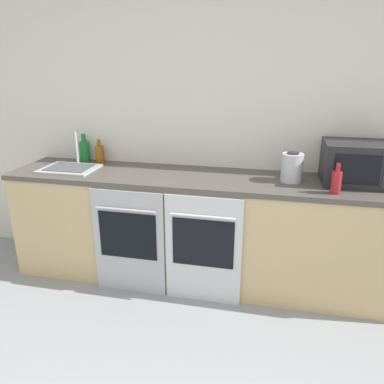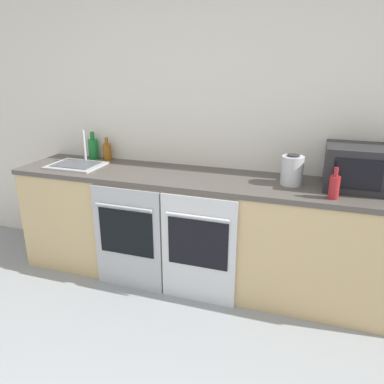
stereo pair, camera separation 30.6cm
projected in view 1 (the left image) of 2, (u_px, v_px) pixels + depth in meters
name	position (u px, v px, depth m)	size (l,w,h in m)	color
wall_back	(217.00, 123.00, 3.18)	(10.00, 0.06, 2.60)	silver
counter_back	(208.00, 229.00, 3.14)	(3.31, 0.65, 0.93)	tan
oven_left	(129.00, 242.00, 2.96)	(0.59, 0.06, 0.87)	#A8AAAF
oven_right	(203.00, 250.00, 2.84)	(0.59, 0.06, 0.87)	silver
microwave	(359.00, 163.00, 2.79)	(0.51, 0.40, 0.31)	#232326
bottle_red	(336.00, 182.00, 2.58)	(0.07, 0.07, 0.22)	maroon
bottle_amber	(100.00, 154.00, 3.39)	(0.08, 0.08, 0.21)	#8C5114
bottle_green	(85.00, 151.00, 3.42)	(0.09, 0.09, 0.26)	#19722D
kettle	(292.00, 167.00, 2.84)	(0.16, 0.16, 0.23)	#B7BABF
sink	(70.00, 167.00, 3.20)	(0.45, 0.37, 0.29)	#A8AAAF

